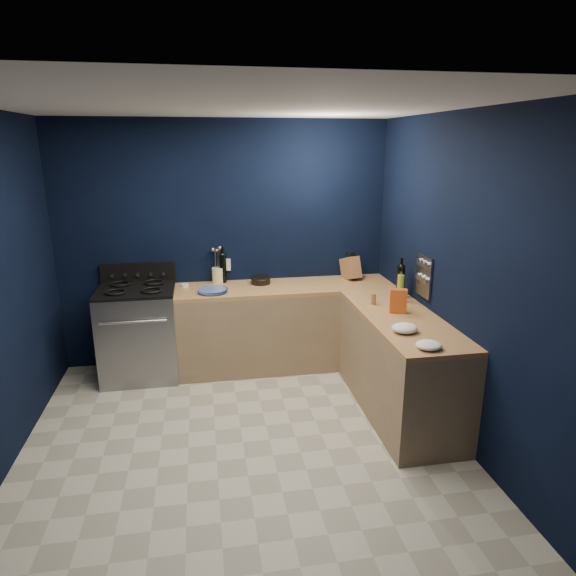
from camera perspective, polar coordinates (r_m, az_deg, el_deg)
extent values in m
cube|color=#ACA897|center=(4.29, -5.16, -17.22)|extent=(3.50, 3.50, 0.02)
cube|color=silver|center=(3.60, -6.28, 20.25)|extent=(3.50, 3.50, 0.02)
cube|color=black|center=(5.45, -7.12, 4.95)|extent=(3.50, 0.02, 2.60)
cube|color=black|center=(4.24, 18.79, 0.97)|extent=(0.02, 3.50, 2.60)
cube|color=black|center=(2.12, -1.81, -13.58)|extent=(3.50, 0.02, 2.60)
cube|color=#8D7252|center=(5.44, -0.27, -4.49)|extent=(2.30, 0.63, 0.86)
cube|color=brown|center=(5.29, -0.28, 0.07)|extent=(2.30, 0.63, 0.04)
cube|color=#8D7252|center=(4.63, 12.55, -8.71)|extent=(0.63, 1.67, 0.86)
cube|color=brown|center=(4.47, 12.90, -3.45)|extent=(0.63, 1.67, 0.04)
cube|color=gray|center=(5.39, -16.57, -5.05)|extent=(0.76, 0.66, 0.92)
cube|color=black|center=(5.10, -16.93, -6.42)|extent=(0.59, 0.02, 0.42)
cube|color=black|center=(5.24, -16.98, -0.20)|extent=(0.76, 0.66, 0.03)
cube|color=black|center=(5.50, -16.73, 1.72)|extent=(0.76, 0.06, 0.20)
cube|color=gray|center=(4.73, 15.27, 1.29)|extent=(0.02, 0.28, 0.38)
cube|color=white|center=(5.47, -7.03, 2.65)|extent=(0.09, 0.02, 0.13)
cylinder|color=#385CA0|center=(5.09, -8.61, -0.32)|extent=(0.35, 0.35, 0.04)
cylinder|color=white|center=(5.36, -11.69, 0.32)|extent=(0.09, 0.09, 0.03)
cylinder|color=#EDEABC|center=(5.45, -7.98, 1.48)|extent=(0.14, 0.14, 0.16)
cylinder|color=black|center=(5.42, -7.43, 2.22)|extent=(0.08, 0.08, 0.31)
cylinder|color=black|center=(5.36, -3.14, 0.91)|extent=(0.24, 0.24, 0.08)
cube|color=brown|center=(5.57, 7.15, 2.26)|extent=(0.21, 0.31, 0.30)
cylinder|color=black|center=(4.99, 12.71, 0.73)|extent=(0.09, 0.09, 0.31)
cylinder|color=#8AAB29|center=(4.84, 12.69, -0.02)|extent=(0.06, 0.06, 0.26)
cylinder|color=olive|center=(4.73, 9.70, -1.24)|extent=(0.06, 0.06, 0.10)
cylinder|color=olive|center=(4.63, 12.40, -1.86)|extent=(0.05, 0.05, 0.09)
cube|color=#B31115|center=(4.52, 12.45, -1.46)|extent=(0.16, 0.11, 0.22)
ellipsoid|color=white|center=(4.09, 13.16, -4.47)|extent=(0.23, 0.20, 0.07)
ellipsoid|color=white|center=(3.82, 15.75, -6.28)|extent=(0.20, 0.18, 0.06)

